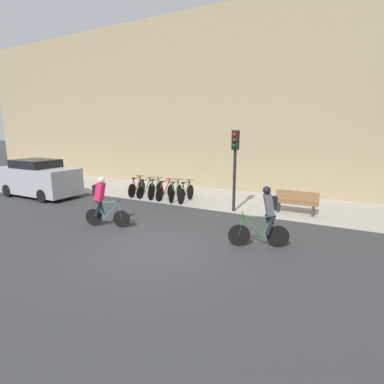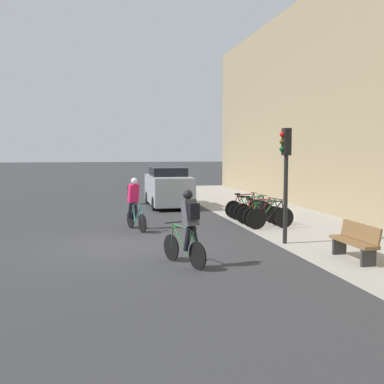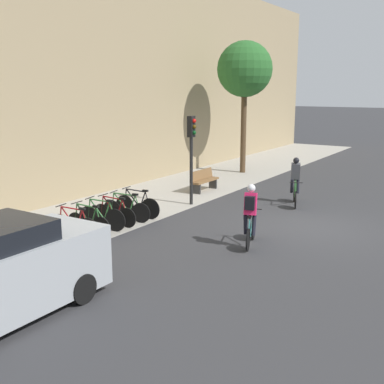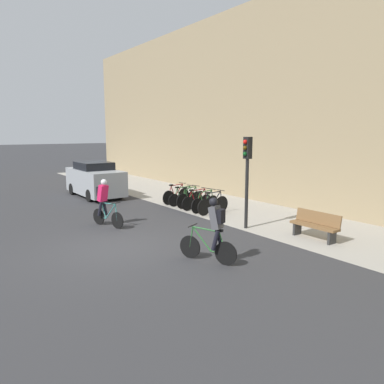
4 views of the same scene
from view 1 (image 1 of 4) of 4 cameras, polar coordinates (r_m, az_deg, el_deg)
The scene contains 14 objects.
ground at distance 8.63m, azimuth -7.04°, elevation -10.60°, with size 200.00×200.00×0.00m, color #333335.
kerb_strip at distance 14.42m, azimuth 8.56°, elevation -1.53°, with size 44.00×4.50×0.01m, color #A39E93.
building_facade at distance 16.55m, azimuth 12.20°, elevation 16.83°, with size 44.00×0.60×9.65m, color #9E8966.
cyclist_pink at distance 10.64m, azimuth -16.81°, elevation -1.40°, with size 1.56×0.63×1.74m.
cyclist_grey at distance 8.64m, azimuth 13.94°, elevation -4.22°, with size 1.60×0.75×1.76m.
parked_bike_0 at distance 15.42m, azimuth -10.46°, elevation 0.80°, with size 0.46×1.67×0.98m.
parked_bike_1 at distance 15.08m, azimuth -8.76°, elevation 0.50°, with size 0.46×1.61×0.94m.
parked_bike_2 at distance 14.75m, azimuth -6.98°, elevation 0.42°, with size 0.46×1.63×0.98m.
parked_bike_3 at distance 14.43m, azimuth -5.12°, elevation 0.13°, with size 0.46×1.68×0.95m.
parked_bike_4 at distance 14.13m, azimuth -3.18°, elevation -0.05°, with size 0.50×1.69×0.96m.
parked_bike_5 at distance 13.84m, azimuth -1.16°, elevation -0.21°, with size 0.46×1.73×0.99m.
traffic_light_pole at distance 12.05m, azimuth 8.18°, elevation 6.86°, with size 0.26×0.30×3.26m.
bench at distance 12.59m, azimuth 19.23°, elevation -1.80°, with size 1.66×0.44×0.89m.
parked_car at distance 16.80m, azimuth -27.17°, elevation 2.28°, with size 4.30×1.84×1.85m.
Camera 1 is at (4.66, -6.50, 3.25)m, focal length 28.00 mm.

